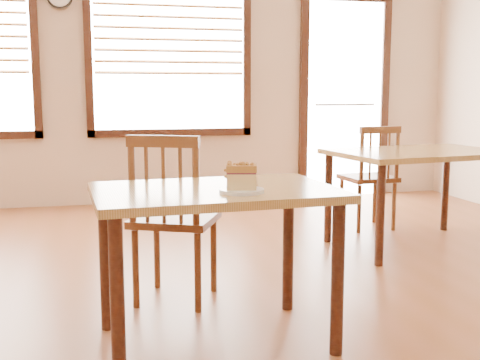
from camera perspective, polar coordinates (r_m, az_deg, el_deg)
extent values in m
plane|color=brown|center=(2.83, -2.56, -16.68)|extent=(8.00, 8.00, 0.00)
plane|color=beige|center=(6.54, -9.35, 10.92)|extent=(7.00, 0.00, 7.00)
cube|color=#391C0F|center=(6.53, -18.91, 12.35)|extent=(0.08, 0.06, 1.96)
cube|color=white|center=(6.57, -6.70, 12.71)|extent=(1.60, 0.02, 1.80)
cube|color=#391C0F|center=(6.55, -6.55, 4.50)|extent=(1.76, 0.06, 0.08)
cube|color=#391C0F|center=(6.51, -14.24, 12.56)|extent=(0.08, 0.06, 1.96)
cube|color=#391C0F|center=(6.70, 0.64, 12.68)|extent=(0.08, 0.06, 1.96)
cube|color=#AB7628|center=(6.56, -6.72, 16.12)|extent=(1.56, 0.05, 0.03)
cube|color=#AB7628|center=(6.55, -6.70, 15.12)|extent=(1.56, 0.05, 0.03)
cube|color=#AB7628|center=(6.54, -6.68, 14.11)|extent=(1.56, 0.05, 0.03)
cube|color=#AB7628|center=(6.52, -6.66, 13.10)|extent=(1.56, 0.05, 0.03)
cube|color=#AB7628|center=(6.52, -6.65, 12.09)|extent=(1.56, 0.05, 0.03)
cube|color=#AB7628|center=(6.51, -6.63, 11.07)|extent=(1.56, 0.05, 0.03)
cube|color=#AB7628|center=(6.51, -6.61, 10.06)|extent=(1.56, 0.05, 0.03)
cube|color=white|center=(7.07, 9.85, 7.47)|extent=(0.90, 0.02, 2.20)
cube|color=#391C0F|center=(6.87, 6.07, 7.52)|extent=(0.09, 0.06, 2.20)
cube|color=#391C0F|center=(7.26, 13.52, 7.38)|extent=(0.09, 0.06, 2.20)
cylinder|color=#B2B2B7|center=(7.05, 9.92, 7.06)|extent=(0.72, 0.03, 0.03)
cube|color=#AF8544|center=(2.81, -2.38, -1.18)|extent=(1.17, 0.82, 0.04)
cylinder|color=#391C0F|center=(2.53, -11.56, -11.20)|extent=(0.06, 0.06, 0.71)
cylinder|color=#391C0F|center=(2.79, 9.23, -9.29)|extent=(0.06, 0.06, 0.71)
cylinder|color=#391C0F|center=(3.11, -12.65, -7.53)|extent=(0.06, 0.06, 0.71)
cylinder|color=#391C0F|center=(3.32, 4.58, -6.32)|extent=(0.06, 0.06, 0.71)
cube|color=#5C2F19|center=(3.46, -6.14, -3.72)|extent=(0.59, 0.59, 0.04)
cylinder|color=#5C2F19|center=(3.65, -2.52, -7.24)|extent=(0.04, 0.04, 0.45)
cylinder|color=#5C2F19|center=(3.75, -7.88, -6.89)|extent=(0.04, 0.04, 0.45)
cylinder|color=#5C2F19|center=(3.31, -4.02, -8.86)|extent=(0.04, 0.04, 0.45)
cylinder|color=#5C2F19|center=(3.42, -9.87, -8.40)|extent=(0.04, 0.04, 0.45)
cylinder|color=#5C2F19|center=(3.18, -4.21, -0.34)|extent=(0.04, 0.04, 0.48)
cylinder|color=#5C2F19|center=(3.30, -10.21, -0.15)|extent=(0.04, 0.04, 0.48)
cube|color=#5C2F19|center=(3.21, -7.34, 3.66)|extent=(0.38, 0.21, 0.06)
cylinder|color=#5C2F19|center=(3.21, -5.66, -0.48)|extent=(0.02, 0.02, 0.42)
cylinder|color=#5C2F19|center=(3.24, -7.26, -0.43)|extent=(0.02, 0.02, 0.42)
cylinder|color=#5C2F19|center=(3.27, -8.84, -0.38)|extent=(0.02, 0.02, 0.42)
cube|color=#AF8544|center=(4.82, 16.58, 2.47)|extent=(1.40, 1.03, 0.04)
cylinder|color=#391C0F|center=(4.25, 13.16, -3.28)|extent=(0.06, 0.06, 0.71)
cylinder|color=#391C0F|center=(4.85, 8.37, -1.71)|extent=(0.06, 0.06, 0.71)
cylinder|color=#391C0F|center=(5.50, 18.90, -0.88)|extent=(0.06, 0.06, 0.71)
cube|color=#5C2F19|center=(5.41, 12.04, 0.19)|extent=(0.44, 0.44, 0.04)
cylinder|color=#5C2F19|center=(5.67, 12.64, -1.93)|extent=(0.04, 0.04, 0.42)
cylinder|color=#5C2F19|center=(5.51, 9.59, -2.13)|extent=(0.04, 0.04, 0.42)
cylinder|color=#5C2F19|center=(5.38, 14.38, -2.53)|extent=(0.04, 0.04, 0.42)
cylinder|color=#5C2F19|center=(5.22, 11.22, -2.76)|extent=(0.04, 0.04, 0.42)
cylinder|color=#5C2F19|center=(5.30, 14.68, 2.42)|extent=(0.04, 0.04, 0.45)
cylinder|color=#5C2F19|center=(5.13, 11.47, 2.34)|extent=(0.04, 0.04, 0.45)
cube|color=#5C2F19|center=(5.20, 13.18, 4.65)|extent=(0.38, 0.06, 0.06)
cylinder|color=#5C2F19|center=(5.26, 13.94, 2.29)|extent=(0.02, 0.02, 0.39)
cylinder|color=#5C2F19|center=(5.22, 13.10, 2.27)|extent=(0.02, 0.02, 0.39)
cylinder|color=#5C2F19|center=(5.17, 12.24, 2.25)|extent=(0.02, 0.02, 0.39)
cylinder|color=white|center=(2.68, 0.15, -1.02)|extent=(0.20, 0.20, 0.02)
cylinder|color=white|center=(2.68, 0.15, -1.11)|extent=(0.14, 0.14, 0.01)
cube|color=#DCBB7C|center=(2.68, 0.15, -0.09)|extent=(0.15, 0.13, 0.07)
cube|color=#3F122A|center=(2.67, 0.15, 0.73)|extent=(0.15, 0.13, 0.01)
cube|color=#995930|center=(2.67, 0.15, 1.13)|extent=(0.15, 0.13, 0.03)
sphere|color=#995930|center=(2.71, 0.59, 1.63)|extent=(0.02, 0.02, 0.02)
sphere|color=#995930|center=(2.63, 0.49, 1.42)|extent=(0.02, 0.02, 0.02)
sphere|color=#995930|center=(2.67, 1.16, 1.53)|extent=(0.02, 0.02, 0.02)
sphere|color=#995930|center=(2.65, -0.77, 1.52)|extent=(0.02, 0.02, 0.02)
sphere|color=#995930|center=(2.63, 0.04, 1.47)|extent=(0.02, 0.02, 0.02)
sphere|color=#995930|center=(2.63, -0.83, 1.41)|extent=(0.01, 0.01, 0.01)
sphere|color=#995930|center=(2.69, 0.84, 1.57)|extent=(0.01, 0.01, 0.01)
sphere|color=#995930|center=(2.63, 0.82, 1.44)|extent=(0.02, 0.02, 0.02)
sphere|color=#995930|center=(2.71, -0.74, 1.67)|extent=(0.03, 0.03, 0.03)
sphere|color=#995930|center=(2.63, -0.31, 1.41)|extent=(0.01, 0.01, 0.01)
sphere|color=#995930|center=(2.67, 0.91, 1.52)|extent=(0.01, 0.01, 0.01)
sphere|color=#995930|center=(2.68, 0.04, 1.57)|extent=(0.02, 0.02, 0.02)
sphere|color=#995930|center=(2.70, 1.09, 1.62)|extent=(0.02, 0.02, 0.02)
sphere|color=#995930|center=(2.70, -0.58, 1.64)|extent=(0.02, 0.02, 0.02)
sphere|color=#995930|center=(2.67, -1.38, 0.48)|extent=(0.02, 0.02, 0.02)
sphere|color=#995930|center=(2.65, -1.28, 0.26)|extent=(0.01, 0.01, 0.01)
sphere|color=#995930|center=(2.69, -1.35, 0.86)|extent=(0.01, 0.01, 0.01)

